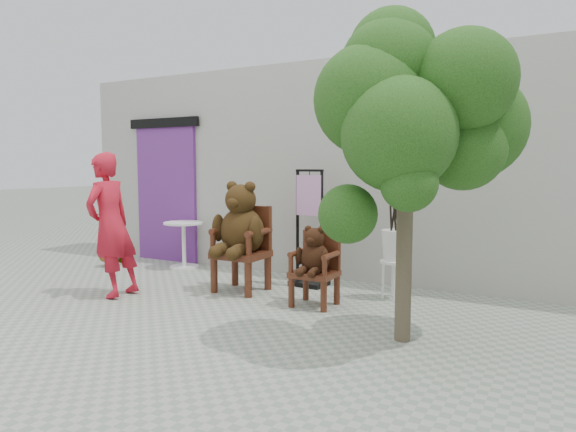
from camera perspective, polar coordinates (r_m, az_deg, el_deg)
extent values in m
plane|color=gray|center=(4.99, -7.17, -12.67)|extent=(60.00, 60.00, 0.00)
cube|color=#AAA89F|center=(7.47, 6.86, 5.10)|extent=(9.00, 1.00, 3.00)
cube|color=#672A80|center=(8.65, -13.32, 2.40)|extent=(1.20, 0.08, 2.20)
cube|color=black|center=(8.64, -13.67, 10.03)|extent=(1.40, 0.06, 0.15)
cylinder|color=#3E1A0D|center=(6.43, -8.22, -6.56)|extent=(0.09, 0.09, 0.42)
cylinder|color=#3E1A0D|center=(6.79, -5.91, -5.89)|extent=(0.09, 0.09, 0.42)
cylinder|color=#3E1A0D|center=(6.15, -4.45, -7.09)|extent=(0.09, 0.09, 0.42)
cylinder|color=#3E1A0D|center=(6.52, -2.25, -6.34)|extent=(0.09, 0.09, 0.42)
cube|color=#3E1A0D|center=(6.42, -5.24, -4.26)|extent=(0.60, 0.55, 0.08)
cube|color=#3E1A0D|center=(6.57, -4.11, -1.24)|extent=(0.57, 0.08, 0.55)
cylinder|color=#3E1A0D|center=(6.71, -5.98, -1.11)|extent=(0.08, 0.08, 0.55)
cylinder|color=#3E1A0D|center=(6.36, -8.35, -2.88)|extent=(0.07, 0.07, 0.25)
cylinder|color=#3E1A0D|center=(6.52, -7.16, -1.53)|extent=(0.08, 0.53, 0.08)
cylinder|color=#3E1A0D|center=(6.43, -2.15, -1.37)|extent=(0.08, 0.08, 0.55)
cylinder|color=#3E1A0D|center=(6.06, -4.40, -3.25)|extent=(0.07, 0.07, 0.25)
cylinder|color=#3E1A0D|center=(6.23, -3.27, -1.83)|extent=(0.08, 0.53, 0.08)
ellipsoid|color=black|center=(6.40, -5.12, -1.72)|extent=(0.57, 0.49, 0.60)
sphere|color=black|center=(6.34, -5.30, 1.81)|extent=(0.38, 0.38, 0.38)
ellipsoid|color=black|center=(6.21, -6.08, 1.46)|extent=(0.17, 0.14, 0.14)
sphere|color=black|center=(6.41, -6.25, 3.30)|extent=(0.13, 0.13, 0.13)
sphere|color=black|center=(6.26, -4.25, 3.26)|extent=(0.13, 0.13, 0.13)
ellipsoid|color=black|center=(6.45, -7.75, -1.31)|extent=(0.13, 0.19, 0.34)
ellipsoid|color=black|center=(6.29, -7.36, -3.68)|extent=(0.17, 0.34, 0.17)
sphere|color=black|center=(6.19, -8.09, -4.02)|extent=(0.16, 0.16, 0.16)
ellipsoid|color=black|center=(6.14, -3.66, -1.61)|extent=(0.13, 0.19, 0.34)
ellipsoid|color=black|center=(6.15, -5.49, -3.87)|extent=(0.17, 0.34, 0.17)
sphere|color=black|center=(6.04, -6.20, -4.23)|extent=(0.16, 0.16, 0.16)
cylinder|color=#3E1A0D|center=(5.73, 0.38, -8.50)|extent=(0.07, 0.07, 0.33)
cylinder|color=#3E1A0D|center=(6.03, 2.00, -7.78)|extent=(0.07, 0.07, 0.33)
cylinder|color=#3E1A0D|center=(5.55, 3.99, -8.96)|extent=(0.07, 0.07, 0.33)
cylinder|color=#3E1A0D|center=(5.87, 5.45, -8.18)|extent=(0.07, 0.07, 0.33)
cube|color=#3E1A0D|center=(5.75, 2.96, -6.45)|extent=(0.47, 0.43, 0.06)
cube|color=#3E1A0D|center=(5.86, 3.76, -3.75)|extent=(0.45, 0.06, 0.43)
cylinder|color=#3E1A0D|center=(5.95, 1.98, -3.60)|extent=(0.06, 0.06, 0.43)
cylinder|color=#3E1A0D|center=(5.66, 0.32, -5.29)|extent=(0.05, 0.05, 0.20)
cylinder|color=#3E1A0D|center=(5.79, 1.15, -4.05)|extent=(0.06, 0.41, 0.06)
cylinder|color=#3E1A0D|center=(5.78, 5.59, -3.90)|extent=(0.06, 0.06, 0.43)
cylinder|color=#3E1A0D|center=(5.48, 4.08, -5.67)|extent=(0.05, 0.05, 0.20)
cylinder|color=#3E1A0D|center=(5.62, 4.85, -4.37)|extent=(0.06, 0.41, 0.06)
ellipsoid|color=black|center=(5.72, 3.00, -4.73)|extent=(0.34, 0.29, 0.35)
sphere|color=black|center=(5.67, 2.94, -2.44)|extent=(0.22, 0.22, 0.22)
ellipsoid|color=black|center=(5.59, 2.54, -2.73)|extent=(0.10, 0.08, 0.08)
sphere|color=black|center=(5.69, 2.26, -1.44)|extent=(0.08, 0.08, 0.08)
sphere|color=black|center=(5.63, 3.69, -1.53)|extent=(0.08, 0.08, 0.08)
ellipsoid|color=black|center=(5.72, 1.24, -4.46)|extent=(0.08, 0.11, 0.20)
ellipsoid|color=black|center=(5.64, 1.65, -6.05)|extent=(0.10, 0.20, 0.10)
sphere|color=black|center=(5.58, 1.28, -6.31)|extent=(0.10, 0.10, 0.10)
ellipsoid|color=black|center=(5.58, 4.16, -4.72)|extent=(0.08, 0.11, 0.20)
ellipsoid|color=black|center=(5.58, 2.99, -6.19)|extent=(0.10, 0.20, 0.10)
sphere|color=black|center=(5.51, 2.63, -6.46)|extent=(0.10, 0.10, 0.10)
imported|color=red|center=(6.48, -19.05, -0.94)|extent=(0.45, 0.65, 1.71)
cylinder|color=white|center=(7.98, -11.54, -0.77)|extent=(0.60, 0.60, 0.03)
cylinder|color=white|center=(8.02, -11.49, -3.19)|extent=(0.06, 0.06, 0.68)
cylinder|color=white|center=(8.08, -11.44, -5.53)|extent=(0.44, 0.44, 0.03)
cube|color=black|center=(6.74, 1.07, -1.30)|extent=(0.03, 0.03, 1.50)
cube|color=black|center=(6.56, 3.74, -1.50)|extent=(0.03, 0.03, 1.50)
cube|color=black|center=(6.60, 2.42, 5.08)|extent=(0.40, 0.06, 0.03)
cube|color=black|center=(6.78, 2.36, -7.45)|extent=(0.47, 0.38, 0.06)
cube|color=#D391C8|center=(6.60, 2.36, 2.30)|extent=(0.36, 0.07, 0.52)
cylinder|color=black|center=(6.60, 2.41, 4.82)|extent=(0.01, 0.01, 0.08)
cylinder|color=white|center=(6.15, 11.67, -5.00)|extent=(0.32, 0.32, 0.03)
cylinder|color=white|center=(6.25, 12.61, -6.91)|extent=(0.03, 0.03, 0.44)
cylinder|color=white|center=(6.30, 11.12, -6.79)|extent=(0.03, 0.03, 0.44)
cylinder|color=white|center=(6.14, 10.63, -7.10)|extent=(0.03, 0.03, 0.44)
cylinder|color=white|center=(6.09, 12.16, -7.23)|extent=(0.03, 0.03, 0.44)
cylinder|color=black|center=(6.12, 11.74, 0.75)|extent=(0.12, 0.06, 0.80)
cylinder|color=olive|center=(6.14, 11.78, 3.76)|extent=(0.04, 0.04, 0.08)
cylinder|color=black|center=(6.02, 11.72, 0.68)|extent=(0.10, 0.04, 0.80)
cylinder|color=olive|center=(5.97, 11.74, 3.71)|extent=(0.04, 0.04, 0.07)
cylinder|color=black|center=(6.08, 12.25, 0.71)|extent=(0.08, 0.16, 0.79)
cylinder|color=olive|center=(6.06, 12.84, 3.72)|extent=(0.04, 0.05, 0.08)
cylinder|color=black|center=(6.06, 11.33, 0.71)|extent=(0.12, 0.17, 0.79)
cylinder|color=olive|center=(6.02, 10.78, 3.75)|extent=(0.04, 0.05, 0.08)
cylinder|color=black|center=(6.03, 12.02, 0.67)|extent=(0.07, 0.07, 0.80)
cylinder|color=olive|center=(5.99, 12.20, 3.71)|extent=(0.04, 0.04, 0.07)
cylinder|color=black|center=(6.02, 11.84, 0.67)|extent=(0.17, 0.09, 0.79)
cylinder|color=olive|center=(5.94, 11.98, 3.70)|extent=(0.05, 0.04, 0.08)
cylinder|color=#413727|center=(4.60, 12.89, 1.58)|extent=(0.14, 0.14, 2.50)
sphere|color=#15380F|center=(4.89, 19.77, 9.39)|extent=(0.96, 0.96, 0.96)
sphere|color=#15380F|center=(4.44, 9.03, 12.64)|extent=(0.94, 0.94, 0.94)
sphere|color=#15380F|center=(4.57, 11.15, 15.88)|extent=(0.83, 0.83, 0.83)
sphere|color=#15380F|center=(4.68, 11.46, 17.46)|extent=(0.74, 0.74, 0.74)
sphere|color=#15380F|center=(4.45, 19.03, 14.09)|extent=(0.82, 0.82, 0.82)
sphere|color=#15380F|center=(4.62, 18.91, 7.12)|extent=(0.72, 0.72, 0.72)
sphere|color=#15380F|center=(4.17, 12.19, 8.82)|extent=(0.92, 0.92, 0.92)
sphere|color=#15380F|center=(4.31, 6.66, 0.23)|extent=(0.50, 0.50, 0.50)
sphere|color=#15380F|center=(4.03, 13.28, 3.56)|extent=(0.45, 0.45, 0.45)
imported|color=#15380F|center=(8.49, -18.64, -3.74)|extent=(0.45, 0.41, 0.45)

